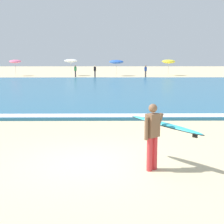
{
  "coord_description": "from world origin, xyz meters",
  "views": [
    {
      "loc": [
        0.49,
        -8.96,
        2.93
      ],
      "look_at": [
        0.62,
        1.86,
        1.1
      ],
      "focal_mm": 53.96,
      "sensor_mm": 36.0,
      "label": 1
    }
  ],
  "objects_px": {
    "beachgoer_near_row_mid": "(75,71)",
    "surfer_with_board": "(158,130)",
    "beach_umbrella_2": "(116,62)",
    "beachgoer_near_row_right": "(146,71)",
    "beach_umbrella_3": "(169,62)",
    "beachgoer_near_row_left": "(95,71)",
    "beach_umbrella_0": "(15,61)",
    "beach_umbrella_1": "(71,61)"
  },
  "relations": [
    {
      "from": "beach_umbrella_2",
      "to": "beachgoer_near_row_right",
      "type": "bearing_deg",
      "value": -40.32
    },
    {
      "from": "beachgoer_near_row_mid",
      "to": "surfer_with_board",
      "type": "bearing_deg",
      "value": -81.27
    },
    {
      "from": "surfer_with_board",
      "to": "beach_umbrella_1",
      "type": "relative_size",
      "value": 0.83
    },
    {
      "from": "beach_umbrella_1",
      "to": "beachgoer_near_row_left",
      "type": "distance_m",
      "value": 5.3
    },
    {
      "from": "beachgoer_near_row_right",
      "to": "beachgoer_near_row_left",
      "type": "bearing_deg",
      "value": 179.03
    },
    {
      "from": "beach_umbrella_0",
      "to": "beach_umbrella_1",
      "type": "distance_m",
      "value": 7.88
    },
    {
      "from": "beachgoer_near_row_right",
      "to": "beachgoer_near_row_mid",
      "type": "bearing_deg",
      "value": 176.08
    },
    {
      "from": "surfer_with_board",
      "to": "beachgoer_near_row_right",
      "type": "bearing_deg",
      "value": 84.23
    },
    {
      "from": "beach_umbrella_2",
      "to": "beachgoer_near_row_mid",
      "type": "xyz_separation_m",
      "value": [
        -5.6,
        -2.61,
        -1.13
      ]
    },
    {
      "from": "surfer_with_board",
      "to": "beachgoer_near_row_left",
      "type": "relative_size",
      "value": 1.26
    },
    {
      "from": "beach_umbrella_1",
      "to": "beach_umbrella_3",
      "type": "relative_size",
      "value": 1.03
    },
    {
      "from": "surfer_with_board",
      "to": "beach_umbrella_1",
      "type": "xyz_separation_m",
      "value": [
        -6.66,
        40.45,
        1.1
      ]
    },
    {
      "from": "beach_umbrella_0",
      "to": "beachgoer_near_row_left",
      "type": "bearing_deg",
      "value": -15.78
    },
    {
      "from": "beachgoer_near_row_left",
      "to": "beachgoer_near_row_mid",
      "type": "height_order",
      "value": "same"
    },
    {
      "from": "beachgoer_near_row_left",
      "to": "beachgoer_near_row_right",
      "type": "bearing_deg",
      "value": -0.97
    },
    {
      "from": "beach_umbrella_0",
      "to": "beach_umbrella_2",
      "type": "height_order",
      "value": "beach_umbrella_0"
    },
    {
      "from": "beach_umbrella_3",
      "to": "beachgoer_near_row_left",
      "type": "height_order",
      "value": "beach_umbrella_3"
    },
    {
      "from": "surfer_with_board",
      "to": "beachgoer_near_row_mid",
      "type": "bearing_deg",
      "value": 98.73
    },
    {
      "from": "beach_umbrella_1",
      "to": "beachgoer_near_row_left",
      "type": "relative_size",
      "value": 1.52
    },
    {
      "from": "surfer_with_board",
      "to": "beach_umbrella_0",
      "type": "xyz_separation_m",
      "value": [
        -14.53,
        40.01,
        1.02
      ]
    },
    {
      "from": "beach_umbrella_0",
      "to": "beachgoer_near_row_mid",
      "type": "relative_size",
      "value": 1.49
    },
    {
      "from": "beach_umbrella_1",
      "to": "beachgoer_near_row_mid",
      "type": "bearing_deg",
      "value": -73.47
    },
    {
      "from": "beachgoer_near_row_mid",
      "to": "beachgoer_near_row_right",
      "type": "xyz_separation_m",
      "value": [
        9.44,
        -0.65,
        0.0
      ]
    },
    {
      "from": "beach_umbrella_1",
      "to": "beach_umbrella_0",
      "type": "bearing_deg",
      "value": -176.8
    },
    {
      "from": "beach_umbrella_1",
      "to": "beachgoer_near_row_right",
      "type": "height_order",
      "value": "beach_umbrella_1"
    },
    {
      "from": "beach_umbrella_0",
      "to": "beach_umbrella_3",
      "type": "relative_size",
      "value": 1.0
    },
    {
      "from": "surfer_with_board",
      "to": "beach_umbrella_2",
      "type": "height_order",
      "value": "beach_umbrella_2"
    },
    {
      "from": "beachgoer_near_row_left",
      "to": "beachgoer_near_row_right",
      "type": "relative_size",
      "value": 1.0
    },
    {
      "from": "beach_umbrella_1",
      "to": "beach_umbrella_2",
      "type": "height_order",
      "value": "beach_umbrella_1"
    },
    {
      "from": "beach_umbrella_3",
      "to": "beachgoer_near_row_left",
      "type": "xyz_separation_m",
      "value": [
        -10.47,
        -3.55,
        -1.17
      ]
    },
    {
      "from": "beach_umbrella_1",
      "to": "beachgoer_near_row_right",
      "type": "xyz_separation_m",
      "value": [
        10.37,
        -3.79,
        -1.28
      ]
    },
    {
      "from": "beach_umbrella_2",
      "to": "beachgoer_near_row_mid",
      "type": "height_order",
      "value": "beach_umbrella_2"
    },
    {
      "from": "beachgoer_near_row_mid",
      "to": "beachgoer_near_row_right",
      "type": "relative_size",
      "value": 1.0
    },
    {
      "from": "beach_umbrella_0",
      "to": "beach_umbrella_2",
      "type": "bearing_deg",
      "value": -0.39
    },
    {
      "from": "surfer_with_board",
      "to": "beach_umbrella_1",
      "type": "bearing_deg",
      "value": 99.35
    },
    {
      "from": "beach_umbrella_2",
      "to": "beachgoer_near_row_right",
      "type": "xyz_separation_m",
      "value": [
        3.84,
        -3.26,
        -1.13
      ]
    },
    {
      "from": "surfer_with_board",
      "to": "beachgoer_near_row_mid",
      "type": "relative_size",
      "value": 1.26
    },
    {
      "from": "beach_umbrella_3",
      "to": "beachgoer_near_row_left",
      "type": "distance_m",
      "value": 11.12
    },
    {
      "from": "beach_umbrella_0",
      "to": "beachgoer_near_row_left",
      "type": "distance_m",
      "value": 11.98
    },
    {
      "from": "surfer_with_board",
      "to": "beachgoer_near_row_mid",
      "type": "height_order",
      "value": "surfer_with_board"
    },
    {
      "from": "surfer_with_board",
      "to": "beach_umbrella_0",
      "type": "relative_size",
      "value": 0.85
    },
    {
      "from": "beach_umbrella_1",
      "to": "beachgoer_near_row_left",
      "type": "xyz_separation_m",
      "value": [
        3.6,
        -3.68,
        -1.28
      ]
    }
  ]
}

